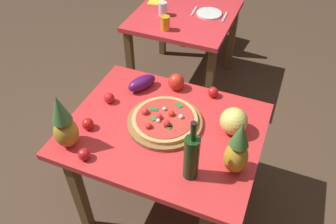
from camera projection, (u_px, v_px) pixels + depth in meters
name	position (u px, v px, depth m)	size (l,w,h in m)	color
ground_plane	(165.00, 198.00, 2.44)	(10.00, 10.00, 0.00)	#4C3828
display_table	(164.00, 139.00, 2.00)	(1.11, 0.88, 0.74)	brown
background_table	(184.00, 25.00, 3.03)	(0.85, 0.90, 0.74)	brown
dining_chair	(200.00, 7.00, 3.60)	(0.44, 0.44, 0.85)	olive
pizza_board	(165.00, 122.00, 1.95)	(0.44, 0.44, 0.03)	olive
pizza	(164.00, 119.00, 1.93)	(0.38, 0.38, 0.06)	tan
wine_bottle	(191.00, 157.00, 1.60)	(0.08, 0.08, 0.37)	black
pineapple_left	(237.00, 151.00, 1.62)	(0.12, 0.12, 0.33)	gold
pineapple_right	(64.00, 124.00, 1.74)	(0.13, 0.13, 0.34)	#B4842A
melon	(234.00, 121.00, 1.86)	(0.16, 0.16, 0.16)	#DBCB5F
bell_pepper	(176.00, 82.00, 2.16)	(0.10, 0.10, 0.11)	red
eggplant	(142.00, 83.00, 2.17)	(0.20, 0.09, 0.09)	#4F1253
tomato_by_bottle	(213.00, 92.00, 2.12)	(0.07, 0.07, 0.07)	red
tomato_near_board	(109.00, 98.00, 2.08)	(0.06, 0.06, 0.06)	red
tomato_beside_pepper	(88.00, 124.00, 1.91)	(0.07, 0.07, 0.07)	red
tomato_at_corner	(84.00, 154.00, 1.75)	(0.07, 0.07, 0.07)	red
drinking_glass_juice	(165.00, 23.00, 2.71)	(0.07, 0.07, 0.12)	orange
drinking_glass_water	(163.00, 9.00, 2.89)	(0.07, 0.07, 0.11)	silver
dinner_plate	(209.00, 14.00, 2.93)	(0.22, 0.22, 0.02)	white
fork_utensil	(194.00, 11.00, 2.98)	(0.02, 0.18, 0.01)	silver
knife_utensil	(225.00, 17.00, 2.90)	(0.02, 0.18, 0.01)	silver
napkin_folded	(156.00, 2.00, 3.11)	(0.14, 0.12, 0.01)	yellow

